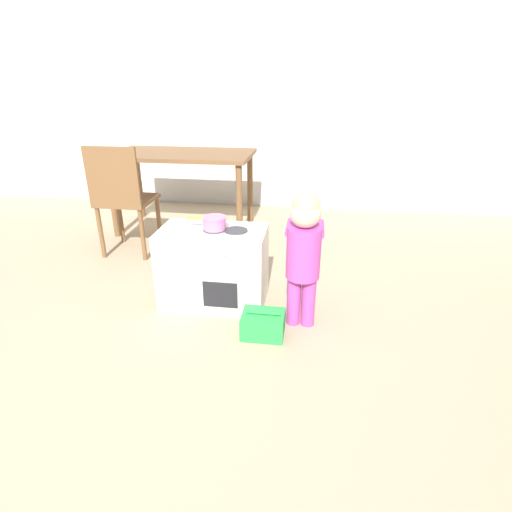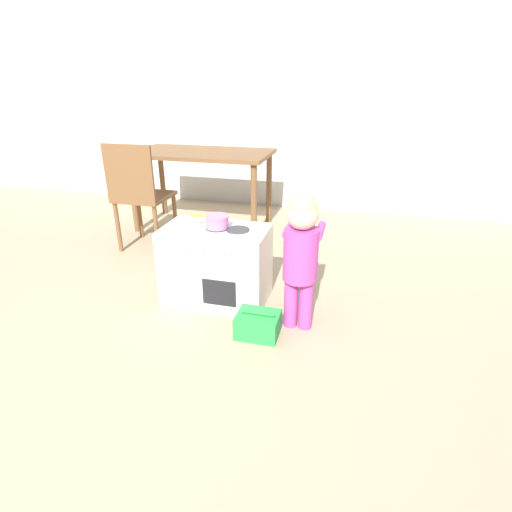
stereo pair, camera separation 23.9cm
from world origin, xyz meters
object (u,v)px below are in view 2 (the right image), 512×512
object	(u,v)px
child_figure	(301,247)
dining_chair_near	(140,194)
toy_pot	(217,221)
toy_basket	(258,324)
play_kitchen	(217,265)
dining_table	(202,162)

from	to	relation	value
child_figure	dining_chair_near	distance (m)	1.69
toy_pot	child_figure	size ratio (longest dim) A/B	0.31
child_figure	toy_basket	bearing A→B (deg)	-144.50
dining_chair_near	play_kitchen	bearing A→B (deg)	-36.56
play_kitchen	child_figure	distance (m)	0.65
child_figure	play_kitchen	bearing A→B (deg)	161.68
child_figure	dining_chair_near	xyz separation A→B (m)	(-1.46, 0.85, -0.02)
child_figure	toy_basket	distance (m)	0.51
toy_pot	dining_chair_near	size ratio (longest dim) A/B	0.28
play_kitchen	toy_basket	bearing A→B (deg)	-42.73
dining_chair_near	toy_basket	bearing A→B (deg)	-38.45
child_figure	toy_pot	bearing A→B (deg)	161.21
play_kitchen	dining_table	distance (m)	1.52
dining_table	toy_pot	bearing A→B (deg)	-65.04
child_figure	toy_basket	xyz separation A→B (m)	(-0.21, -0.15, -0.44)
toy_basket	dining_table	xyz separation A→B (m)	(-0.97, 1.68, 0.57)
play_kitchen	dining_table	bearing A→B (deg)	114.47
play_kitchen	dining_chair_near	bearing A→B (deg)	143.44
toy_pot	dining_chair_near	xyz separation A→B (m)	(-0.91, 0.66, -0.06)
child_figure	dining_chair_near	world-z (taller)	dining_chair_near
play_kitchen	dining_chair_near	xyz separation A→B (m)	(-0.90, 0.67, 0.24)
toy_basket	dining_table	world-z (taller)	dining_table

